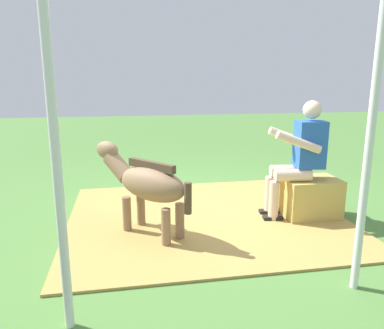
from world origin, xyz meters
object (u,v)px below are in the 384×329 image
object	(u,v)px
pony_standing	(146,183)
soda_bottle	(323,192)
person_seated	(299,155)
tent_pole_left	(372,123)
tent_pole_right	(54,133)
hay_bale	(310,198)

from	to	relation	value
pony_standing	soda_bottle	size ratio (longest dim) A/B	3.86
person_seated	tent_pole_left	bearing A→B (deg)	81.99
soda_bottle	tent_pole_right	bearing A→B (deg)	34.44
pony_standing	tent_pole_left	size ratio (longest dim) A/B	0.44
soda_bottle	tent_pole_left	distance (m)	2.35
pony_standing	tent_pole_right	size ratio (longest dim) A/B	0.44
hay_bale	tent_pole_right	xyz separation A→B (m)	(2.47, 1.53, 1.04)
person_seated	pony_standing	bearing A→B (deg)	5.02
hay_bale	pony_standing	distance (m)	1.92
hay_bale	tent_pole_left	distance (m)	1.82
person_seated	tent_pole_right	xyz separation A→B (m)	(2.31, 1.55, 0.53)
person_seated	tent_pole_right	world-z (taller)	tent_pole_right
pony_standing	tent_pole_left	xyz separation A→B (m)	(-1.52, 1.31, 0.72)
tent_pole_left	person_seated	bearing A→B (deg)	-98.01
person_seated	pony_standing	xyz separation A→B (m)	(1.72, 0.15, -0.19)
pony_standing	tent_pole_right	xyz separation A→B (m)	(0.59, 1.40, 0.72)
hay_bale	tent_pole_right	bearing A→B (deg)	31.83
hay_bale	tent_pole_left	world-z (taller)	tent_pole_left
pony_standing	tent_pole_left	bearing A→B (deg)	139.16
hay_bale	soda_bottle	xyz separation A→B (m)	(-0.42, -0.45, -0.09)
person_seated	pony_standing	world-z (taller)	person_seated
tent_pole_left	tent_pole_right	bearing A→B (deg)	2.40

